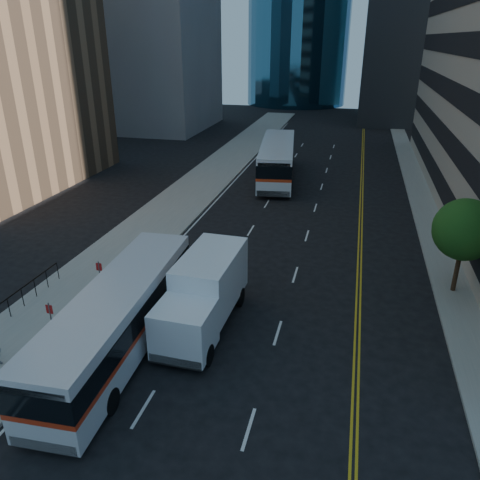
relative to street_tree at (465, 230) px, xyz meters
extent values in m
plane|color=black|center=(-9.00, -8.00, -3.64)|extent=(160.00, 160.00, 0.00)
cube|color=gray|center=(-19.50, 17.00, -3.57)|extent=(5.00, 90.00, 0.15)
cube|color=gray|center=(0.00, 17.00, -3.57)|extent=(2.00, 90.00, 0.15)
cube|color=gray|center=(-37.00, 44.00, 13.86)|extent=(18.00, 18.00, 35.00)
cylinder|color=#332114|center=(0.00, 0.00, -2.39)|extent=(0.24, 0.24, 2.20)
sphere|color=#184112|center=(0.00, 0.00, 0.01)|extent=(3.20, 3.20, 3.20)
cube|color=silver|center=(-14.90, -8.90, -2.75)|extent=(3.12, 12.02, 1.09)
cube|color=red|center=(-14.90, -8.90, -2.10)|extent=(3.14, 12.05, 0.22)
cube|color=black|center=(-14.90, -8.90, -1.55)|extent=(3.14, 12.05, 0.89)
cube|color=silver|center=(-14.90, -8.90, -0.81)|extent=(3.12, 12.02, 0.50)
cylinder|color=black|center=(-15.91, -12.52, -3.14)|extent=(0.34, 1.01, 0.99)
cylinder|color=black|center=(-13.57, -12.41, -3.14)|extent=(0.34, 1.01, 0.99)
cylinder|color=black|center=(-16.21, -5.77, -3.14)|extent=(0.34, 1.01, 0.99)
cylinder|color=black|center=(-13.87, -5.67, -3.14)|extent=(0.34, 1.01, 0.99)
cube|color=silver|center=(-13.00, 19.60, -2.61)|extent=(4.69, 13.96, 1.26)
cube|color=red|center=(-13.00, 19.60, -1.87)|extent=(4.72, 13.98, 0.25)
cube|color=black|center=(-13.00, 19.60, -1.24)|extent=(4.72, 13.98, 1.03)
cube|color=silver|center=(-13.00, 19.60, -0.39)|extent=(4.69, 13.96, 0.57)
cylinder|color=black|center=(-13.83, 15.35, -3.07)|extent=(0.49, 1.18, 1.14)
cylinder|color=black|center=(-11.12, 15.70, -3.07)|extent=(0.49, 1.18, 1.14)
cylinder|color=black|center=(-14.82, 23.05, -3.07)|extent=(0.49, 1.18, 1.14)
cylinder|color=black|center=(-12.11, 23.40, -3.07)|extent=(0.49, 1.18, 1.14)
cube|color=white|center=(-12.03, -8.75, -2.20)|extent=(2.45, 2.26, 2.09)
cube|color=black|center=(-12.06, -9.69, -1.80)|extent=(2.18, 0.13, 1.09)
cube|color=white|center=(-11.92, -5.27, -1.60)|extent=(2.53, 4.84, 2.58)
cube|color=black|center=(-11.96, -6.37, -3.09)|extent=(1.99, 6.61, 0.25)
cylinder|color=black|center=(-13.11, -8.92, -3.16)|extent=(0.31, 0.96, 0.95)
cylinder|color=black|center=(-10.96, -8.98, -3.16)|extent=(0.31, 0.96, 0.95)
cylinder|color=black|center=(-12.95, -3.95, -3.16)|extent=(0.31, 0.96, 0.95)
cylinder|color=black|center=(-10.81, -4.02, -3.16)|extent=(0.31, 0.96, 0.95)
camera|label=1|loc=(-5.80, -24.12, 8.95)|focal=35.00mm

